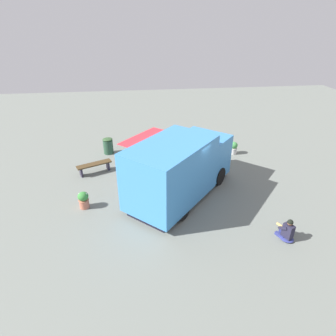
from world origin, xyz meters
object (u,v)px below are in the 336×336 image
object	(u,v)px
planter_flowering_far	(84,200)
plaza_bench	(94,166)
planter_flowering_near	(233,148)
food_truck	(180,169)
person_customer	(287,231)
trash_bin	(108,146)

from	to	relation	value
planter_flowering_far	plaza_bench	distance (m)	2.89
planter_flowering_far	planter_flowering_near	bearing A→B (deg)	118.90
planter_flowering_far	plaza_bench	bearing A→B (deg)	177.62
planter_flowering_near	planter_flowering_far	distance (m)	8.67
food_truck	person_customer	xyz separation A→B (m)	(3.17, 3.19, -0.93)
planter_flowering_near	trash_bin	size ratio (longest dim) A/B	0.77
food_truck	trash_bin	xyz separation A→B (m)	(-4.67, -3.29, -0.79)
planter_flowering_far	plaza_bench	world-z (taller)	planter_flowering_far
food_truck	trash_bin	bearing A→B (deg)	-144.83
person_customer	planter_flowering_near	xyz separation A→B (m)	(-6.91, 0.46, 0.04)
person_customer	trash_bin	distance (m)	10.17
food_truck	planter_flowering_far	bearing A→B (deg)	-83.59
food_truck	plaza_bench	bearing A→B (deg)	-122.68
person_customer	trash_bin	xyz separation A→B (m)	(-7.83, -6.48, 0.14)
plaza_bench	trash_bin	size ratio (longest dim) A/B	1.89
food_truck	person_customer	distance (m)	4.59
person_customer	plaza_bench	world-z (taller)	person_customer
planter_flowering_near	planter_flowering_far	xyz separation A→B (m)	(4.19, -7.59, 0.02)
person_customer	plaza_bench	xyz separation A→B (m)	(-5.62, -7.01, 0.06)
planter_flowering_near	planter_flowering_far	size ratio (longest dim) A/B	0.97
food_truck	trash_bin	world-z (taller)	food_truck
planter_flowering_near	food_truck	bearing A→B (deg)	-44.24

